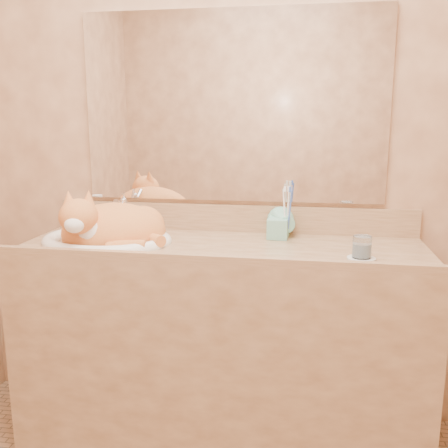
% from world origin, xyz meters
% --- Properties ---
extents(wall_back, '(2.40, 0.02, 2.50)m').
position_xyz_m(wall_back, '(0.00, 1.00, 1.25)').
color(wall_back, '#936142').
rests_on(wall_back, ground).
extents(vanity_counter, '(1.60, 0.55, 0.85)m').
position_xyz_m(vanity_counter, '(0.00, 0.72, 0.42)').
color(vanity_counter, brown).
rests_on(vanity_counter, floor).
extents(mirror, '(1.30, 0.02, 0.80)m').
position_xyz_m(mirror, '(0.00, 0.99, 1.39)').
color(mirror, white).
rests_on(mirror, wall_back).
extents(sink_basin, '(0.53, 0.45, 0.16)m').
position_xyz_m(sink_basin, '(-0.47, 0.70, 0.93)').
color(sink_basin, white).
rests_on(sink_basin, vanity_counter).
extents(faucet, '(0.06, 0.12, 0.16)m').
position_xyz_m(faucet, '(-0.47, 0.91, 0.93)').
color(faucet, white).
rests_on(faucet, vanity_counter).
extents(cat, '(0.51, 0.46, 0.23)m').
position_xyz_m(cat, '(-0.45, 0.69, 0.92)').
color(cat, orange).
rests_on(cat, sink_basin).
extents(soap_dispenser, '(0.09, 0.09, 0.19)m').
position_xyz_m(soap_dispenser, '(0.21, 0.84, 0.95)').
color(soap_dispenser, '#78C1AA').
rests_on(soap_dispenser, vanity_counter).
extents(toothbrush_cup, '(0.15, 0.15, 0.11)m').
position_xyz_m(toothbrush_cup, '(0.25, 0.87, 0.91)').
color(toothbrush_cup, '#78C1AA').
rests_on(toothbrush_cup, vanity_counter).
extents(toothbrushes, '(0.04, 0.04, 0.23)m').
position_xyz_m(toothbrushes, '(0.25, 0.87, 0.98)').
color(toothbrushes, white).
rests_on(toothbrushes, toothbrush_cup).
extents(saucer, '(0.10, 0.10, 0.01)m').
position_xyz_m(saucer, '(0.52, 0.59, 0.85)').
color(saucer, white).
rests_on(saucer, vanity_counter).
extents(water_glass, '(0.07, 0.07, 0.08)m').
position_xyz_m(water_glass, '(0.52, 0.59, 0.90)').
color(water_glass, silver).
rests_on(water_glass, saucer).
extents(lotion_bottle, '(0.06, 0.06, 0.13)m').
position_xyz_m(lotion_bottle, '(-0.68, 0.87, 0.92)').
color(lotion_bottle, white).
rests_on(lotion_bottle, vanity_counter).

